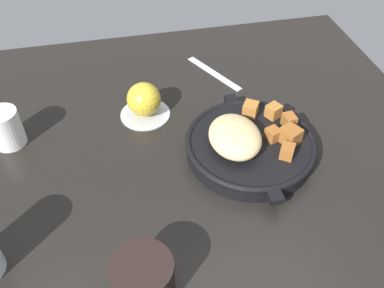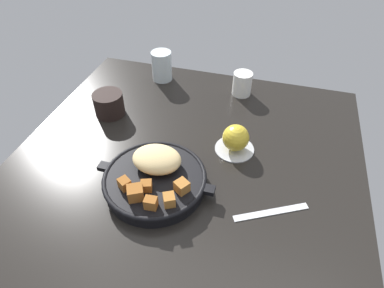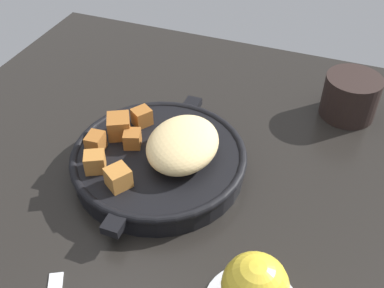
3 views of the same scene
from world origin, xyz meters
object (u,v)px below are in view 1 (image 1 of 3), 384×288
at_px(red_apple, 144,99).
at_px(white_creamer_pitcher, 6,128).
at_px(butter_knife, 214,73).
at_px(coffee_mug_dark, 143,279).
at_px(cast_iron_skillet, 249,144).

distance_m(red_apple, white_creamer_pitcher, 0.27).
height_order(butter_knife, white_creamer_pitcher, white_creamer_pitcher).
bearing_deg(butter_knife, white_creamer_pitcher, 79.82).
bearing_deg(coffee_mug_dark, red_apple, -7.76).
bearing_deg(red_apple, cast_iron_skillet, -132.10).
bearing_deg(cast_iron_skillet, coffee_mug_dark, 135.53).
bearing_deg(cast_iron_skillet, butter_knife, -0.95).
distance_m(cast_iron_skillet, red_apple, 0.24).
bearing_deg(red_apple, butter_knife, -57.15).
relative_size(cast_iron_skillet, red_apple, 4.09).
distance_m(cast_iron_skillet, white_creamer_pitcher, 0.47).
bearing_deg(butter_knife, cast_iron_skillet, 151.09).
xyz_separation_m(red_apple, butter_knife, (0.12, -0.18, -0.04)).
bearing_deg(red_apple, white_creamer_pitcher, 95.92).
distance_m(red_apple, coffee_mug_dark, 0.40).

